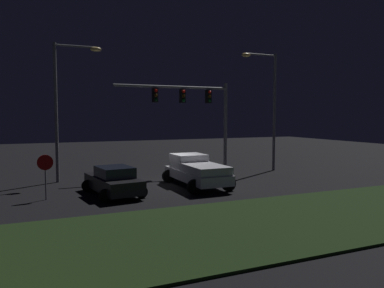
{
  "coord_description": "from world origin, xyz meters",
  "views": [
    {
      "loc": [
        -8.13,
        -21.38,
        4.12
      ],
      "look_at": [
        1.34,
        0.19,
        2.37
      ],
      "focal_mm": 35.44,
      "sensor_mm": 36.0,
      "label": 1
    }
  ],
  "objects_px": {
    "traffic_signal_gantry": "(195,105)",
    "street_lamp_right": "(268,98)",
    "pickup_truck": "(196,169)",
    "street_lamp_left": "(66,95)",
    "car_sedan": "(114,181)",
    "stop_sign": "(45,168)"
  },
  "relations": [
    {
      "from": "pickup_truck",
      "to": "traffic_signal_gantry",
      "type": "bearing_deg",
      "value": -24.06
    },
    {
      "from": "pickup_truck",
      "to": "street_lamp_left",
      "type": "relative_size",
      "value": 0.63
    },
    {
      "from": "street_lamp_left",
      "to": "traffic_signal_gantry",
      "type": "bearing_deg",
      "value": -1.78
    },
    {
      "from": "traffic_signal_gantry",
      "to": "pickup_truck",
      "type": "bearing_deg",
      "value": -113.82
    },
    {
      "from": "street_lamp_right",
      "to": "car_sedan",
      "type": "bearing_deg",
      "value": -161.73
    },
    {
      "from": "stop_sign",
      "to": "car_sedan",
      "type": "bearing_deg",
      "value": -3.53
    },
    {
      "from": "street_lamp_right",
      "to": "stop_sign",
      "type": "height_order",
      "value": "street_lamp_right"
    },
    {
      "from": "pickup_truck",
      "to": "traffic_signal_gantry",
      "type": "xyz_separation_m",
      "value": [
        1.94,
        4.4,
        3.9
      ]
    },
    {
      "from": "pickup_truck",
      "to": "stop_sign",
      "type": "xyz_separation_m",
      "value": [
        -8.23,
        -0.36,
        0.56
      ]
    },
    {
      "from": "street_lamp_right",
      "to": "traffic_signal_gantry",
      "type": "bearing_deg",
      "value": 171.23
    },
    {
      "from": "car_sedan",
      "to": "stop_sign",
      "type": "bearing_deg",
      "value": 78.82
    },
    {
      "from": "traffic_signal_gantry",
      "to": "stop_sign",
      "type": "relative_size",
      "value": 3.73
    },
    {
      "from": "stop_sign",
      "to": "street_lamp_left",
      "type": "bearing_deg",
      "value": 73.43
    },
    {
      "from": "pickup_truck",
      "to": "car_sedan",
      "type": "bearing_deg",
      "value": 96.27
    },
    {
      "from": "traffic_signal_gantry",
      "to": "car_sedan",
      "type": "bearing_deg",
      "value": -144.21
    },
    {
      "from": "traffic_signal_gantry",
      "to": "street_lamp_right",
      "type": "bearing_deg",
      "value": -8.77
    },
    {
      "from": "car_sedan",
      "to": "street_lamp_right",
      "type": "xyz_separation_m",
      "value": [
        12.43,
        4.1,
        4.74
      ]
    },
    {
      "from": "pickup_truck",
      "to": "street_lamp_left",
      "type": "distance_m",
      "value": 9.29
    },
    {
      "from": "street_lamp_left",
      "to": "street_lamp_right",
      "type": "bearing_deg",
      "value": -4.53
    },
    {
      "from": "pickup_truck",
      "to": "street_lamp_right",
      "type": "distance_m",
      "value": 9.42
    },
    {
      "from": "traffic_signal_gantry",
      "to": "street_lamp_right",
      "type": "height_order",
      "value": "street_lamp_right"
    },
    {
      "from": "car_sedan",
      "to": "stop_sign",
      "type": "relative_size",
      "value": 2.06
    }
  ]
}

